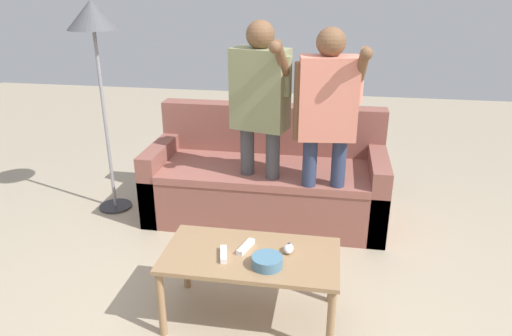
{
  "coord_description": "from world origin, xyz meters",
  "views": [
    {
      "loc": [
        0.42,
        -2.23,
        1.9
      ],
      "look_at": [
        -0.05,
        0.53,
        0.77
      ],
      "focal_mm": 33.11,
      "sensor_mm": 36.0,
      "label": 1
    }
  ],
  "objects_px": {
    "game_remote_nunchuk": "(289,248)",
    "game_remote_wand_far": "(246,247)",
    "game_remote_wand_near": "(224,254)",
    "floor_lamp": "(94,27)",
    "coffee_table": "(251,262)",
    "couch": "(267,180)",
    "player_center": "(260,106)",
    "player_right": "(327,115)",
    "snack_bowl": "(267,261)"
  },
  "relations": [
    {
      "from": "game_remote_wand_far",
      "to": "floor_lamp",
      "type": "bearing_deg",
      "value": 139.63
    },
    {
      "from": "player_right",
      "to": "game_remote_nunchuk",
      "type": "bearing_deg",
      "value": -100.11
    },
    {
      "from": "game_remote_nunchuk",
      "to": "floor_lamp",
      "type": "relative_size",
      "value": 0.05
    },
    {
      "from": "game_remote_nunchuk",
      "to": "game_remote_wand_far",
      "type": "height_order",
      "value": "game_remote_nunchuk"
    },
    {
      "from": "floor_lamp",
      "to": "game_remote_wand_near",
      "type": "distance_m",
      "value": 2.14
    },
    {
      "from": "game_remote_nunchuk",
      "to": "floor_lamp",
      "type": "height_order",
      "value": "floor_lamp"
    },
    {
      "from": "game_remote_nunchuk",
      "to": "game_remote_wand_far",
      "type": "relative_size",
      "value": 0.53
    },
    {
      "from": "floor_lamp",
      "to": "player_center",
      "type": "relative_size",
      "value": 1.07
    },
    {
      "from": "couch",
      "to": "game_remote_wand_far",
      "type": "distance_m",
      "value": 1.33
    },
    {
      "from": "game_remote_nunchuk",
      "to": "snack_bowl",
      "type": "bearing_deg",
      "value": -122.08
    },
    {
      "from": "game_remote_nunchuk",
      "to": "player_right",
      "type": "xyz_separation_m",
      "value": [
        0.16,
        0.91,
        0.54
      ]
    },
    {
      "from": "game_remote_nunchuk",
      "to": "couch",
      "type": "bearing_deg",
      "value": 103.49
    },
    {
      "from": "game_remote_wand_near",
      "to": "game_remote_nunchuk",
      "type": "bearing_deg",
      "value": 16.73
    },
    {
      "from": "player_center",
      "to": "player_right",
      "type": "bearing_deg",
      "value": -12.39
    },
    {
      "from": "player_right",
      "to": "game_remote_wand_near",
      "type": "height_order",
      "value": "player_right"
    },
    {
      "from": "snack_bowl",
      "to": "player_right",
      "type": "relative_size",
      "value": 0.11
    },
    {
      "from": "game_remote_nunchuk",
      "to": "floor_lamp",
      "type": "xyz_separation_m",
      "value": [
        -1.66,
        1.19,
        1.08
      ]
    },
    {
      "from": "floor_lamp",
      "to": "player_center",
      "type": "height_order",
      "value": "floor_lamp"
    },
    {
      "from": "couch",
      "to": "coffee_table",
      "type": "distance_m",
      "value": 1.37
    },
    {
      "from": "player_center",
      "to": "player_right",
      "type": "relative_size",
      "value": 1.02
    },
    {
      "from": "game_remote_nunchuk",
      "to": "floor_lamp",
      "type": "bearing_deg",
      "value": 144.33
    },
    {
      "from": "snack_bowl",
      "to": "game_remote_nunchuk",
      "type": "distance_m",
      "value": 0.19
    },
    {
      "from": "coffee_table",
      "to": "game_remote_wand_far",
      "type": "relative_size",
      "value": 6.08
    },
    {
      "from": "coffee_table",
      "to": "player_right",
      "type": "bearing_deg",
      "value": 68.86
    },
    {
      "from": "couch",
      "to": "snack_bowl",
      "type": "distance_m",
      "value": 1.5
    },
    {
      "from": "couch",
      "to": "game_remote_wand_far",
      "type": "relative_size",
      "value": 11.74
    },
    {
      "from": "player_center",
      "to": "game_remote_wand_far",
      "type": "relative_size",
      "value": 9.91
    },
    {
      "from": "coffee_table",
      "to": "floor_lamp",
      "type": "relative_size",
      "value": 0.57
    },
    {
      "from": "snack_bowl",
      "to": "game_remote_wand_near",
      "type": "height_order",
      "value": "snack_bowl"
    },
    {
      "from": "couch",
      "to": "game_remote_wand_near",
      "type": "xyz_separation_m",
      "value": [
        -0.04,
        -1.42,
        0.15
      ]
    },
    {
      "from": "couch",
      "to": "floor_lamp",
      "type": "bearing_deg",
      "value": -174.75
    },
    {
      "from": "snack_bowl",
      "to": "game_remote_wand_far",
      "type": "bearing_deg",
      "value": 134.16
    },
    {
      "from": "floor_lamp",
      "to": "game_remote_wand_far",
      "type": "height_order",
      "value": "floor_lamp"
    },
    {
      "from": "floor_lamp",
      "to": "game_remote_wand_near",
      "type": "bearing_deg",
      "value": -44.88
    },
    {
      "from": "coffee_table",
      "to": "couch",
      "type": "bearing_deg",
      "value": 94.4
    },
    {
      "from": "player_center",
      "to": "game_remote_wand_far",
      "type": "distance_m",
      "value": 1.18
    },
    {
      "from": "coffee_table",
      "to": "player_center",
      "type": "distance_m",
      "value": 1.25
    },
    {
      "from": "coffee_table",
      "to": "floor_lamp",
      "type": "bearing_deg",
      "value": 139.35
    },
    {
      "from": "floor_lamp",
      "to": "game_remote_wand_far",
      "type": "xyz_separation_m",
      "value": [
        1.41,
        -1.2,
        -1.09
      ]
    },
    {
      "from": "game_remote_wand_near",
      "to": "player_right",
      "type": "bearing_deg",
      "value": 62.98
    },
    {
      "from": "couch",
      "to": "player_center",
      "type": "relative_size",
      "value": 1.18
    },
    {
      "from": "player_right",
      "to": "game_remote_wand_far",
      "type": "height_order",
      "value": "player_right"
    },
    {
      "from": "couch",
      "to": "game_remote_wand_far",
      "type": "bearing_deg",
      "value": -87.08
    },
    {
      "from": "player_center",
      "to": "game_remote_wand_near",
      "type": "distance_m",
      "value": 1.26
    },
    {
      "from": "player_center",
      "to": "game_remote_wand_far",
      "type": "bearing_deg",
      "value": -85.4
    },
    {
      "from": "game_remote_nunchuk",
      "to": "coffee_table",
      "type": "bearing_deg",
      "value": -165.76
    },
    {
      "from": "snack_bowl",
      "to": "game_remote_wand_far",
      "type": "distance_m",
      "value": 0.21
    },
    {
      "from": "coffee_table",
      "to": "game_remote_wand_near",
      "type": "height_order",
      "value": "game_remote_wand_near"
    },
    {
      "from": "snack_bowl",
      "to": "floor_lamp",
      "type": "relative_size",
      "value": 0.1
    },
    {
      "from": "coffee_table",
      "to": "floor_lamp",
      "type": "xyz_separation_m",
      "value": [
        -1.45,
        1.24,
        1.16
      ]
    }
  ]
}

